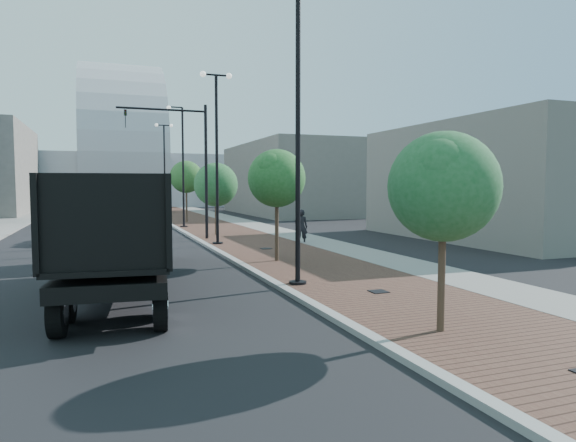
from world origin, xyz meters
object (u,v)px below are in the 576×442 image
object	(u,v)px
white_sedan	(130,234)
pedestrian	(301,227)
dump_truck	(128,235)
dark_car_mid	(62,232)

from	to	relation	value
white_sedan	pedestrian	size ratio (longest dim) A/B	2.14
dump_truck	white_sedan	size ratio (longest dim) A/B	3.25
dump_truck	dark_car_mid	xyz separation A→B (m)	(-3.05, 12.51, -0.86)
white_sedan	dark_car_mid	world-z (taller)	white_sedan
dark_car_mid	dump_truck	bearing A→B (deg)	-67.62
dump_truck	dark_car_mid	size ratio (longest dim) A/B	3.05
white_sedan	pedestrian	world-z (taller)	pedestrian
dark_car_mid	pedestrian	distance (m)	13.71
dump_truck	pedestrian	bearing A→B (deg)	42.02
white_sedan	dark_car_mid	bearing A→B (deg)	126.10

